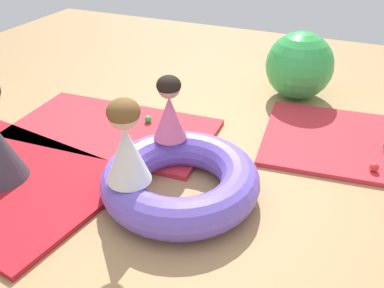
% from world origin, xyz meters
% --- Properties ---
extents(ground_plane, '(8.00, 8.00, 0.00)m').
position_xyz_m(ground_plane, '(0.00, 0.00, 0.00)').
color(ground_plane, tan).
extents(gym_mat_near_left, '(1.29, 1.26, 0.04)m').
position_xyz_m(gym_mat_near_left, '(1.04, 1.04, 0.02)').
color(gym_mat_near_left, red).
rests_on(gym_mat_near_left, ground).
extents(gym_mat_near_right, '(1.80, 1.06, 0.04)m').
position_xyz_m(gym_mat_near_right, '(-0.79, 0.45, 0.02)').
color(gym_mat_near_right, red).
rests_on(gym_mat_near_right, ground).
extents(gym_mat_center_rear, '(1.83, 1.39, 0.04)m').
position_xyz_m(gym_mat_center_rear, '(-1.12, -0.52, 0.02)').
color(gym_mat_center_rear, '#B21923').
rests_on(gym_mat_center_rear, ground).
extents(inflatable_cushion, '(1.09, 1.09, 0.27)m').
position_xyz_m(inflatable_cushion, '(0.15, -0.15, 0.14)').
color(inflatable_cushion, '#7056D1').
rests_on(inflatable_cushion, ground).
extents(child_in_pink, '(0.31, 0.31, 0.48)m').
position_xyz_m(child_in_pink, '(-0.07, 0.14, 0.51)').
color(child_in_pink, '#E5608E').
rests_on(child_in_pink, inflatable_cushion).
extents(child_in_white, '(0.29, 0.29, 0.56)m').
position_xyz_m(child_in_white, '(-0.07, -0.44, 0.54)').
color(child_in_white, white).
rests_on(child_in_white, inflatable_cushion).
extents(play_ball_red, '(0.07, 0.07, 0.07)m').
position_xyz_m(play_ball_red, '(1.36, 0.65, 0.07)').
color(play_ball_red, red).
rests_on(play_ball_red, gym_mat_near_left).
extents(play_ball_green, '(0.06, 0.06, 0.06)m').
position_xyz_m(play_ball_green, '(-0.55, 0.66, 0.07)').
color(play_ball_green, green).
rests_on(play_ball_green, gym_mat_near_right).
extents(exercise_ball_large, '(0.67, 0.67, 0.67)m').
position_xyz_m(exercise_ball_large, '(0.54, 1.83, 0.34)').
color(exercise_ball_large, green).
rests_on(exercise_ball_large, ground).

